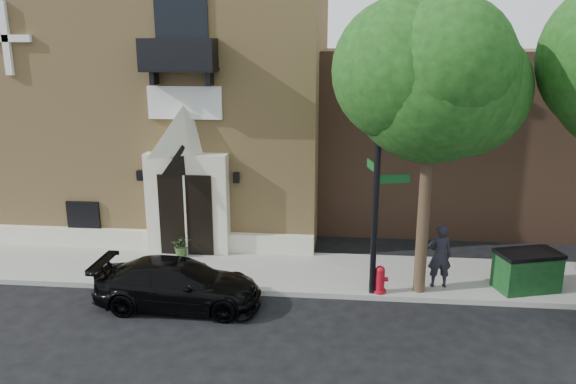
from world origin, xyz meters
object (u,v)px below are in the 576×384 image
at_px(street_sign, 377,182).
at_px(dumpster, 527,270).
at_px(pedestrian_near, 440,256).
at_px(fire_hydrant, 380,279).
at_px(black_sedan, 178,284).

relative_size(street_sign, dumpster, 3.28).
distance_m(dumpster, pedestrian_near, 2.39).
height_order(street_sign, fire_hydrant, street_sign).
relative_size(dumpster, pedestrian_near, 1.03).
bearing_deg(street_sign, black_sedan, 178.60).
bearing_deg(fire_hydrant, dumpster, 8.72).
height_order(street_sign, pedestrian_near, street_sign).
xyz_separation_m(black_sedan, pedestrian_near, (6.87, 1.60, 0.43)).
xyz_separation_m(street_sign, fire_hydrant, (0.19, 0.00, -2.69)).
xyz_separation_m(fire_hydrant, pedestrian_near, (1.63, 0.56, 0.52)).
xyz_separation_m(black_sedan, street_sign, (5.05, 1.04, 2.59)).
xyz_separation_m(dumpster, pedestrian_near, (-2.36, -0.05, 0.35)).
bearing_deg(fire_hydrant, pedestrian_near, 19.00).
bearing_deg(black_sedan, street_sign, -77.76).
distance_m(black_sedan, dumpster, 9.37).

